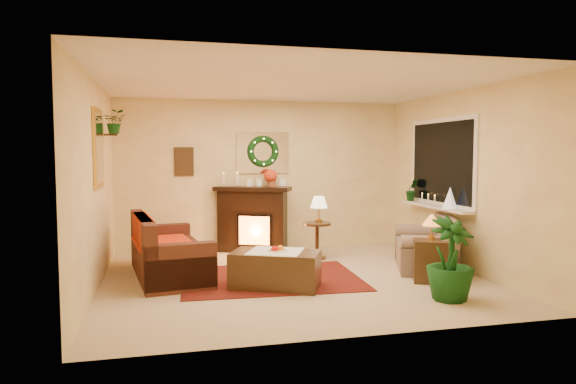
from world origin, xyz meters
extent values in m
plane|color=beige|center=(0.00, 0.00, 0.00)|extent=(5.00, 5.00, 0.00)
plane|color=white|center=(0.00, 0.00, 2.60)|extent=(5.00, 5.00, 0.00)
plane|color=#EFD88C|center=(0.00, 2.25, 1.30)|extent=(5.00, 5.00, 0.00)
plane|color=#EFD88C|center=(0.00, -2.25, 1.30)|extent=(5.00, 5.00, 0.00)
plane|color=#EFD88C|center=(-2.50, 0.00, 1.30)|extent=(4.50, 4.50, 0.00)
plane|color=#EFD88C|center=(2.50, 0.00, 1.30)|extent=(4.50, 4.50, 0.00)
cube|color=maroon|center=(-0.30, 0.09, 0.01)|extent=(2.45, 1.89, 0.01)
cube|color=brown|center=(-1.62, 0.56, 0.43)|extent=(1.13, 2.06, 0.84)
cube|color=#C14725|center=(-1.71, 0.68, 0.46)|extent=(0.76, 1.23, 0.02)
cube|color=black|center=(-0.22, 2.04, 0.55)|extent=(1.19, 0.81, 1.05)
sphere|color=red|center=(0.09, 2.02, 1.30)|extent=(0.23, 0.23, 0.23)
cylinder|color=white|center=(-0.71, 2.05, 1.26)|extent=(0.06, 0.06, 0.17)
cylinder|color=#EFE8CC|center=(-0.48, 2.04, 1.26)|extent=(0.06, 0.06, 0.19)
cube|color=white|center=(0.00, 2.23, 1.70)|extent=(0.92, 0.02, 0.72)
torus|color=#194719|center=(0.00, 2.19, 1.72)|extent=(0.55, 0.11, 0.55)
cube|color=#381E11|center=(-1.35, 2.23, 1.55)|extent=(0.32, 0.03, 0.48)
cube|color=gold|center=(-2.48, 0.30, 1.75)|extent=(0.03, 0.84, 1.00)
imported|color=#194719|center=(-2.34, 1.05, 1.97)|extent=(0.33, 0.28, 0.36)
cube|color=gray|center=(2.03, 0.20, 0.42)|extent=(1.20, 1.51, 0.77)
cube|color=white|center=(2.48, 0.55, 1.55)|extent=(0.03, 1.86, 1.36)
cube|color=black|center=(2.47, 0.55, 1.55)|extent=(0.02, 1.70, 1.22)
cube|color=white|center=(2.38, 0.55, 0.87)|extent=(0.22, 1.86, 0.04)
cone|color=white|center=(2.36, 0.08, 1.04)|extent=(0.22, 0.22, 0.32)
imported|color=#1A5922|center=(2.36, 1.27, 1.08)|extent=(0.27, 0.22, 0.49)
cylinder|color=#51361D|center=(0.69, 1.21, 0.32)|extent=(0.45, 0.45, 0.58)
cone|color=beige|center=(0.72, 1.24, 0.88)|extent=(0.28, 0.28, 0.43)
cube|color=#432815|center=(1.73, -0.52, 0.27)|extent=(0.59, 0.59, 0.55)
cone|color=orange|center=(1.74, -0.51, 0.74)|extent=(0.25, 0.25, 0.37)
cube|color=#432019|center=(-0.33, -0.37, 0.21)|extent=(1.24, 1.00, 0.46)
cylinder|color=#EFF2C8|center=(-0.31, -0.38, 0.45)|extent=(0.24, 0.24, 0.06)
imported|color=black|center=(1.50, -1.37, 0.45)|extent=(1.99, 1.99, 2.88)
camera|label=1|loc=(-1.67, -6.58, 1.69)|focal=32.00mm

